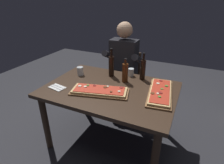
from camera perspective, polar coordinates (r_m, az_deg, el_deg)
The scene contains 12 objects.
ground_plane at distance 2.43m, azimuth -0.52°, elevation -17.52°, with size 6.40×6.40×0.00m, color #2D2D33.
dining_table at distance 2.04m, azimuth -0.59°, elevation -4.23°, with size 1.40×0.96×0.74m.
pizza_rectangular_front at distance 1.90m, azimuth -3.91°, elevation -2.76°, with size 0.64×0.38×0.05m.
pizza_rectangular_left at distance 1.93m, azimuth 14.79°, elevation -3.07°, with size 0.31×0.63×0.05m.
wine_bottle_dark at distance 2.09m, azimuth 4.09°, elevation 2.98°, with size 0.07×0.07×0.28m.
oil_bottle_amber at distance 2.23m, azimuth -0.21°, elevation 5.18°, with size 0.07×0.07×0.35m.
vinegar_bottle_green at distance 2.17m, azimuth 9.57°, elevation 3.94°, with size 0.06×0.06×0.33m.
tumbler_near_camera at distance 2.33m, azimuth -9.84°, elevation 3.24°, with size 0.08×0.08×0.10m.
tumbler_far_side at distance 2.28m, azimuth 5.92°, elevation 2.92°, with size 0.07×0.07×0.09m.
napkin_cutlery_set at distance 2.08m, azimuth -16.69°, elevation -1.64°, with size 0.20×0.14×0.01m.
diner_chair at distance 2.86m, azimuth 4.07°, elevation 1.47°, with size 0.44×0.44×0.87m.
seated_diner at distance 2.66m, azimuth 3.30°, elevation 5.52°, with size 0.53×0.41×1.33m.
Camera 1 is at (0.76, -1.59, 1.67)m, focal length 29.38 mm.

